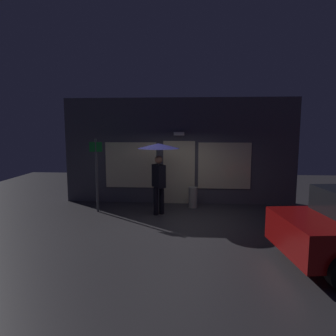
{
  "coord_description": "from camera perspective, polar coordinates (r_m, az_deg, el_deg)",
  "views": [
    {
      "loc": [
        0.35,
        -8.19,
        2.65
      ],
      "look_at": [
        -0.28,
        0.76,
        1.45
      ],
      "focal_mm": 32.12,
      "sensor_mm": 36.0,
      "label": 1
    }
  ],
  "objects": [
    {
      "name": "ground_plane",
      "position": [
        8.62,
        1.55,
        -10.27
      ],
      "size": [
        18.0,
        18.0,
        0.0
      ],
      "primitive_type": "plane",
      "color": "#38353A"
    },
    {
      "name": "building_facade",
      "position": [
        10.58,
        2.14,
        3.13
      ],
      "size": [
        8.08,
        0.48,
        3.67
      ],
      "color": "#4C4C56",
      "rests_on": "ground"
    },
    {
      "name": "person_with_umbrella",
      "position": [
        9.05,
        -1.8,
        1.77
      ],
      "size": [
        1.26,
        1.26,
        2.19
      ],
      "rotation": [
        0.0,
        0.0,
        2.18
      ],
      "color": "black",
      "rests_on": "ground"
    },
    {
      "name": "street_sign_post",
      "position": [
        9.66,
        -13.39,
        -0.51
      ],
      "size": [
        0.4,
        0.07,
        2.31
      ],
      "color": "#595B60",
      "rests_on": "ground"
    },
    {
      "name": "sidewalk_bollard",
      "position": [
        10.09,
        4.75,
        -5.58
      ],
      "size": [
        0.29,
        0.29,
        0.69
      ],
      "primitive_type": "cylinder",
      "color": "#9E998E",
      "rests_on": "ground"
    }
  ]
}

